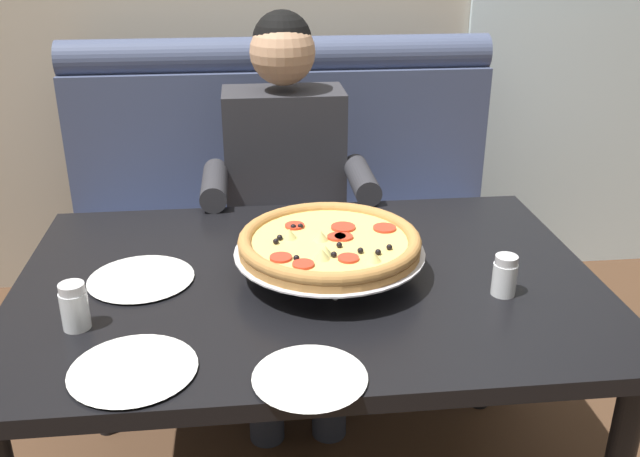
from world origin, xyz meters
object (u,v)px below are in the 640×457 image
(booth_bench, at_px, (286,242))
(patio_chair, at_px, (514,122))
(pizza, at_px, (329,243))
(plate_near_right, at_px, (133,367))
(plate_near_left, at_px, (310,375))
(dining_table, at_px, (308,305))
(diner_main, at_px, (287,190))
(shaker_pepper_flakes, at_px, (504,278))
(plate_far_side, at_px, (141,276))
(shaker_parmesan, at_px, (75,309))

(booth_bench, height_order, patio_chair, booth_bench)
(pizza, bearing_deg, plate_near_right, -139.77)
(plate_near_left, bearing_deg, plate_near_right, 169.50)
(pizza, bearing_deg, booth_bench, 93.14)
(dining_table, bearing_deg, plate_near_right, -136.12)
(booth_bench, distance_m, plate_near_right, 1.39)
(booth_bench, bearing_deg, diner_main, -91.60)
(shaker_pepper_flakes, xyz_separation_m, plate_near_left, (-0.47, -0.28, -0.03))
(shaker_pepper_flakes, bearing_deg, diner_main, 118.72)
(pizza, distance_m, plate_far_side, 0.46)
(pizza, bearing_deg, plate_far_side, 177.09)
(shaker_pepper_flakes, xyz_separation_m, plate_far_side, (-0.83, 0.16, -0.03))
(booth_bench, distance_m, shaker_parmesan, 1.29)
(dining_table, bearing_deg, shaker_parmesan, -160.59)
(pizza, distance_m, plate_near_left, 0.43)
(shaker_parmesan, bearing_deg, dining_table, 19.41)
(dining_table, distance_m, pizza, 0.17)
(pizza, height_order, plate_far_side, pizza)
(dining_table, relative_size, plate_far_side, 5.53)
(dining_table, height_order, plate_near_left, plate_near_left)
(diner_main, distance_m, plate_far_side, 0.76)
(pizza, bearing_deg, plate_near_left, -101.74)
(shaker_pepper_flakes, height_order, plate_far_side, shaker_pepper_flakes)
(plate_near_left, bearing_deg, patio_chair, 61.66)
(plate_near_left, height_order, plate_near_right, same)
(pizza, xyz_separation_m, plate_near_right, (-0.42, -0.35, -0.08))
(booth_bench, xyz_separation_m, plate_near_right, (-0.36, -1.29, 0.35))
(shaker_parmesan, height_order, patio_chair, patio_chair)
(dining_table, height_order, plate_near_right, plate_near_right)
(pizza, height_order, plate_near_left, pizza)
(plate_near_right, bearing_deg, shaker_pepper_flakes, 15.23)
(shaker_pepper_flakes, distance_m, plate_near_right, 0.83)
(diner_main, distance_m, plate_near_right, 1.09)
(shaker_parmesan, xyz_separation_m, plate_far_side, (0.11, 0.20, -0.03))
(plate_near_left, bearing_deg, plate_far_side, 129.70)
(booth_bench, height_order, pizza, booth_bench)
(plate_near_right, xyz_separation_m, patio_chair, (1.69, 2.46, -0.23))
(pizza, relative_size, plate_near_right, 1.86)
(booth_bench, bearing_deg, plate_far_side, -113.33)
(booth_bench, xyz_separation_m, patio_chair, (1.33, 1.17, 0.13))
(dining_table, relative_size, shaker_pepper_flakes, 14.42)
(plate_near_right, height_order, patio_chair, patio_chair)
(dining_table, xyz_separation_m, plate_far_side, (-0.40, 0.02, 0.09))
(plate_near_right, bearing_deg, shaker_parmesan, 128.52)
(patio_chair, bearing_deg, booth_bench, -138.62)
(shaker_pepper_flakes, height_order, patio_chair, patio_chair)
(pizza, xyz_separation_m, plate_near_left, (-0.09, -0.41, -0.08))
(shaker_parmesan, xyz_separation_m, shaker_pepper_flakes, (0.94, 0.04, -0.00))
(plate_near_left, bearing_deg, diner_main, 88.59)
(plate_far_side, bearing_deg, pizza, -2.91)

